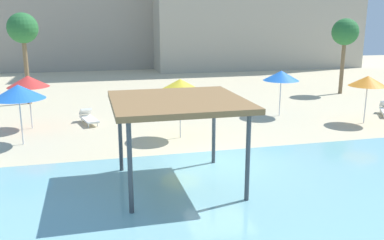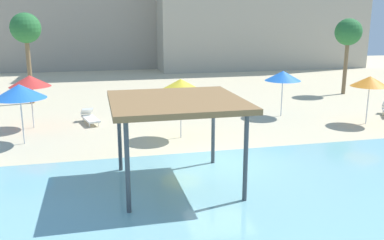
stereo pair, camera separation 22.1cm
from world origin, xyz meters
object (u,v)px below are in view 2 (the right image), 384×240
at_px(beach_umbrella_red_1, 30,81).
at_px(beach_umbrella_orange_3, 370,81).
at_px(beach_umbrella_yellow_2, 181,85).
at_px(beach_umbrella_blue_0, 19,91).
at_px(shade_pavilion, 176,104).
at_px(palm_tree_0, 348,33).
at_px(palm_tree_1, 26,30).
at_px(lounge_chair_1, 90,117).
at_px(beach_umbrella_blue_4, 283,76).

bearing_deg(beach_umbrella_red_1, beach_umbrella_orange_3, -10.37).
bearing_deg(beach_umbrella_red_1, beach_umbrella_yellow_2, -26.44).
bearing_deg(beach_umbrella_blue_0, beach_umbrella_orange_3, -0.98).
height_order(shade_pavilion, beach_umbrella_orange_3, shade_pavilion).
xyz_separation_m(shade_pavilion, palm_tree_0, (15.28, 14.12, 1.61)).
bearing_deg(palm_tree_0, palm_tree_1, 175.86).
height_order(beach_umbrella_blue_0, beach_umbrella_yellow_2, beach_umbrella_yellow_2).
relative_size(beach_umbrella_blue_0, lounge_chair_1, 1.35).
bearing_deg(beach_umbrella_yellow_2, palm_tree_0, 31.51).
relative_size(beach_umbrella_yellow_2, palm_tree_0, 0.51).
height_order(beach_umbrella_blue_0, palm_tree_1, palm_tree_1).
height_order(beach_umbrella_blue_0, palm_tree_0, palm_tree_0).
bearing_deg(beach_umbrella_red_1, palm_tree_1, 97.85).
bearing_deg(beach_umbrella_blue_4, beach_umbrella_orange_3, -37.06).
relative_size(shade_pavilion, palm_tree_1, 0.73).
height_order(beach_umbrella_red_1, beach_umbrella_orange_3, beach_umbrella_red_1).
relative_size(beach_umbrella_yellow_2, palm_tree_1, 0.48).
relative_size(beach_umbrella_red_1, beach_umbrella_blue_4, 1.04).
bearing_deg(lounge_chair_1, palm_tree_0, 90.75).
bearing_deg(beach_umbrella_red_1, shade_pavilion, -57.87).
bearing_deg(shade_pavilion, beach_umbrella_blue_4, 47.93).
distance_m(beach_umbrella_yellow_2, palm_tree_1, 13.03).
relative_size(beach_umbrella_red_1, palm_tree_1, 0.46).
xyz_separation_m(beach_umbrella_blue_0, beach_umbrella_yellow_2, (6.99, -0.63, 0.13)).
xyz_separation_m(beach_umbrella_red_1, lounge_chair_1, (2.78, 0.36, -2.07)).
xyz_separation_m(beach_umbrella_red_1, beach_umbrella_blue_4, (13.40, -0.40, -0.11)).
xyz_separation_m(beach_umbrella_red_1, beach_umbrella_orange_3, (16.99, -3.11, -0.15)).
bearing_deg(shade_pavilion, beach_umbrella_orange_3, 27.40).
xyz_separation_m(beach_umbrella_blue_0, palm_tree_0, (20.98, 7.95, 2.00)).
bearing_deg(beach_umbrella_orange_3, beach_umbrella_blue_0, 179.02).
relative_size(beach_umbrella_red_1, beach_umbrella_orange_3, 1.06).
height_order(beach_umbrella_yellow_2, beach_umbrella_orange_3, beach_umbrella_yellow_2).
xyz_separation_m(palm_tree_0, palm_tree_1, (-21.85, 1.58, 0.34)).
distance_m(beach_umbrella_blue_0, beach_umbrella_red_1, 2.82).
bearing_deg(beach_umbrella_blue_0, beach_umbrella_blue_4, 10.20).
bearing_deg(lounge_chair_1, beach_umbrella_red_1, -96.69).
height_order(beach_umbrella_red_1, beach_umbrella_yellow_2, beach_umbrella_yellow_2).
bearing_deg(lounge_chair_1, beach_umbrella_yellow_2, 33.53).
height_order(shade_pavilion, palm_tree_0, palm_tree_0).
bearing_deg(palm_tree_1, beach_umbrella_yellow_2, -52.29).
bearing_deg(beach_umbrella_yellow_2, shade_pavilion, -103.06).
bearing_deg(beach_umbrella_yellow_2, palm_tree_1, 127.71).
bearing_deg(palm_tree_0, beach_umbrella_blue_4, -143.69).
xyz_separation_m(beach_umbrella_yellow_2, beach_umbrella_blue_4, (6.47, 3.05, -0.19)).
bearing_deg(beach_umbrella_blue_4, beach_umbrella_blue_0, -169.80).
bearing_deg(beach_umbrella_red_1, beach_umbrella_blue_0, -91.10).
distance_m(beach_umbrella_yellow_2, palm_tree_0, 16.52).
distance_m(beach_umbrella_blue_0, palm_tree_1, 9.85).
distance_m(lounge_chair_1, palm_tree_0, 19.19).
distance_m(beach_umbrella_red_1, palm_tree_0, 21.63).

